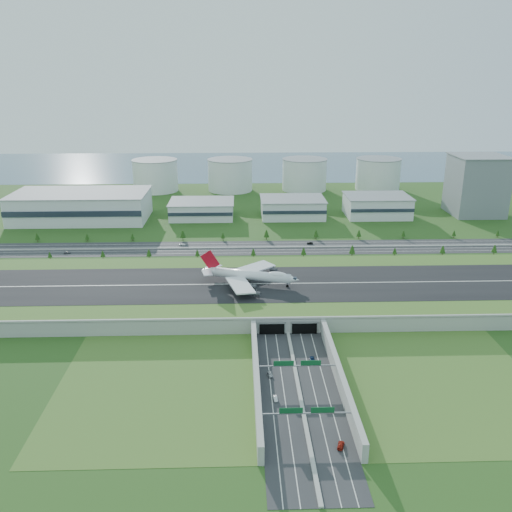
{
  "coord_description": "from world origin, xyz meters",
  "views": [
    {
      "loc": [
        -24.78,
        -304.42,
        130.62
      ],
      "look_at": [
        -14.14,
        35.0,
        14.03
      ],
      "focal_mm": 38.0,
      "sensor_mm": 36.0,
      "label": 1
    }
  ],
  "objects_px": {
    "car_2": "(312,358)",
    "car_3": "(341,445)",
    "car_0": "(270,374)",
    "car_7": "(182,245)",
    "car_1": "(275,398)",
    "car_4": "(67,252)",
    "car_5": "(310,243)",
    "office_tower": "(477,185)",
    "fuel_tank_a": "(155,176)",
    "boeing_747": "(250,275)"
  },
  "relations": [
    {
      "from": "fuel_tank_a",
      "to": "car_0",
      "type": "height_order",
      "value": "fuel_tank_a"
    },
    {
      "from": "boeing_747",
      "to": "car_5",
      "type": "distance_m",
      "value": 113.92
    },
    {
      "from": "car_0",
      "to": "car_2",
      "type": "bearing_deg",
      "value": 25.57
    },
    {
      "from": "car_1",
      "to": "car_3",
      "type": "xyz_separation_m",
      "value": [
        21.99,
        -30.68,
        0.09
      ]
    },
    {
      "from": "boeing_747",
      "to": "car_4",
      "type": "xyz_separation_m",
      "value": [
        -135.75,
        84.33,
        -12.5
      ]
    },
    {
      "from": "car_0",
      "to": "car_4",
      "type": "height_order",
      "value": "car_4"
    },
    {
      "from": "car_2",
      "to": "car_7",
      "type": "height_order",
      "value": "car_7"
    },
    {
      "from": "office_tower",
      "to": "car_4",
      "type": "xyz_separation_m",
      "value": [
        -354.81,
        -109.27,
        -26.52
      ]
    },
    {
      "from": "car_0",
      "to": "car_4",
      "type": "xyz_separation_m",
      "value": [
        -143.1,
        177.11,
        0.02
      ]
    },
    {
      "from": "car_5",
      "to": "car_7",
      "type": "xyz_separation_m",
      "value": [
        -100.93,
        -0.34,
        0.02
      ]
    },
    {
      "from": "car_5",
      "to": "boeing_747",
      "type": "bearing_deg",
      "value": -21.15
    },
    {
      "from": "car_0",
      "to": "car_7",
      "type": "bearing_deg",
      "value": 98.59
    },
    {
      "from": "car_3",
      "to": "car_7",
      "type": "height_order",
      "value": "car_7"
    },
    {
      "from": "car_5",
      "to": "fuel_tank_a",
      "type": "bearing_deg",
      "value": -138.96
    },
    {
      "from": "car_1",
      "to": "car_2",
      "type": "xyz_separation_m",
      "value": [
        19.62,
        32.62,
        -0.05
      ]
    },
    {
      "from": "boeing_747",
      "to": "car_0",
      "type": "xyz_separation_m",
      "value": [
        7.35,
        -92.78,
        -12.52
      ]
    },
    {
      "from": "fuel_tank_a",
      "to": "car_5",
      "type": "height_order",
      "value": "fuel_tank_a"
    },
    {
      "from": "office_tower",
      "to": "car_5",
      "type": "bearing_deg",
      "value": -151.49
    },
    {
      "from": "car_1",
      "to": "car_4",
      "type": "distance_m",
      "value": 243.24
    },
    {
      "from": "fuel_tank_a",
      "to": "car_1",
      "type": "xyz_separation_m",
      "value": [
        109.42,
        -420.13,
        -16.67
      ]
    },
    {
      "from": "car_0",
      "to": "car_5",
      "type": "height_order",
      "value": "car_0"
    },
    {
      "from": "car_1",
      "to": "car_5",
      "type": "relative_size",
      "value": 0.87
    },
    {
      "from": "car_4",
      "to": "car_7",
      "type": "relative_size",
      "value": 0.88
    },
    {
      "from": "car_2",
      "to": "car_3",
      "type": "height_order",
      "value": "car_3"
    },
    {
      "from": "office_tower",
      "to": "car_3",
      "type": "bearing_deg",
      "value": -119.32
    },
    {
      "from": "car_3",
      "to": "car_5",
      "type": "height_order",
      "value": "car_5"
    },
    {
      "from": "car_0",
      "to": "car_1",
      "type": "bearing_deg",
      "value": -94.71
    },
    {
      "from": "car_0",
      "to": "car_3",
      "type": "height_order",
      "value": "car_0"
    },
    {
      "from": "car_0",
      "to": "car_3",
      "type": "distance_m",
      "value": 54.57
    },
    {
      "from": "car_7",
      "to": "car_0",
      "type": "bearing_deg",
      "value": 38.87
    },
    {
      "from": "boeing_747",
      "to": "car_0",
      "type": "relative_size",
      "value": 12.28
    },
    {
      "from": "office_tower",
      "to": "car_0",
      "type": "distance_m",
      "value": 357.13
    },
    {
      "from": "boeing_747",
      "to": "car_7",
      "type": "height_order",
      "value": "boeing_747"
    },
    {
      "from": "office_tower",
      "to": "car_7",
      "type": "xyz_separation_m",
      "value": [
        -270.16,
        -92.27,
        -26.55
      ]
    },
    {
      "from": "fuel_tank_a",
      "to": "car_7",
      "type": "bearing_deg",
      "value": -76.48
    },
    {
      "from": "car_1",
      "to": "car_0",
      "type": "bearing_deg",
      "value": 88.22
    },
    {
      "from": "car_4",
      "to": "car_5",
      "type": "xyz_separation_m",
      "value": [
        185.59,
        17.34,
        -0.04
      ]
    },
    {
      "from": "car_2",
      "to": "car_3",
      "type": "distance_m",
      "value": 63.34
    },
    {
      "from": "car_3",
      "to": "fuel_tank_a",
      "type": "bearing_deg",
      "value": -55.6
    },
    {
      "from": "office_tower",
      "to": "boeing_747",
      "type": "relative_size",
      "value": 0.91
    },
    {
      "from": "car_2",
      "to": "car_5",
      "type": "relative_size",
      "value": 0.96
    },
    {
      "from": "car_2",
      "to": "car_4",
      "type": "distance_m",
      "value": 231.3
    },
    {
      "from": "car_7",
      "to": "car_1",
      "type": "bearing_deg",
      "value": 37.75
    },
    {
      "from": "car_1",
      "to": "car_2",
      "type": "distance_m",
      "value": 38.07
    },
    {
      "from": "fuel_tank_a",
      "to": "car_3",
      "type": "height_order",
      "value": "fuel_tank_a"
    },
    {
      "from": "office_tower",
      "to": "car_5",
      "type": "xyz_separation_m",
      "value": [
        -169.23,
        -91.93,
        -26.57
      ]
    },
    {
      "from": "car_3",
      "to": "car_7",
      "type": "bearing_deg",
      "value": -53.33
    },
    {
      "from": "office_tower",
      "to": "car_5",
      "type": "relative_size",
      "value": 11.15
    },
    {
      "from": "office_tower",
      "to": "car_7",
      "type": "bearing_deg",
      "value": -161.14
    },
    {
      "from": "office_tower",
      "to": "boeing_747",
      "type": "xyz_separation_m",
      "value": [
        -219.06,
        -193.6,
        -14.02
      ]
    }
  ]
}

